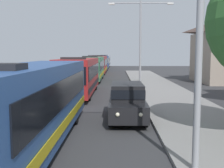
% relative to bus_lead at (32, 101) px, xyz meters
% --- Properties ---
extents(bus_lead, '(2.58, 11.66, 3.21)m').
position_rel_bus_lead_xyz_m(bus_lead, '(0.00, 0.00, 0.00)').
color(bus_lead, '#284C8C').
rests_on(bus_lead, ground_plane).
extents(bus_second_in_line, '(2.58, 10.69, 3.21)m').
position_rel_bus_lead_xyz_m(bus_second_in_line, '(-0.00, 13.28, -0.00)').
color(bus_second_in_line, maroon).
rests_on(bus_second_in_line, ground_plane).
extents(bus_middle, '(2.58, 10.86, 3.21)m').
position_rel_bus_lead_xyz_m(bus_middle, '(-0.00, 25.79, -0.00)').
color(bus_middle, '#33724C').
rests_on(bus_middle, ground_plane).
extents(bus_fourth_in_line, '(2.58, 11.44, 3.21)m').
position_rel_bus_lead_xyz_m(bus_fourth_in_line, '(-0.00, 38.29, -0.00)').
color(bus_fourth_in_line, maroon).
rests_on(bus_fourth_in_line, ground_plane).
extents(bus_rear, '(2.58, 11.83, 3.21)m').
position_rel_bus_lead_xyz_m(bus_rear, '(0.00, 51.05, 0.00)').
color(bus_rear, '#284C8C').
rests_on(bus_rear, ground_plane).
extents(bus_tail_end, '(2.58, 10.89, 3.21)m').
position_rel_bus_lead_xyz_m(bus_tail_end, '(-0.00, 64.18, -0.00)').
color(bus_tail_end, silver).
rests_on(bus_tail_end, ground_plane).
extents(white_suv, '(1.86, 4.99, 1.90)m').
position_rel_bus_lead_xyz_m(white_suv, '(3.70, 4.30, -0.66)').
color(white_suv, black).
rests_on(white_suv, ground_plane).
extents(box_truck_oncoming, '(2.35, 7.70, 3.15)m').
position_rel_bus_lead_xyz_m(box_truck_oncoming, '(-3.30, 65.26, 0.02)').
color(box_truck_oncoming, white).
rests_on(box_truck_oncoming, ground_plane).
extents(streetlamp_mid, '(6.05, 0.28, 8.26)m').
position_rel_bus_lead_xyz_m(streetlamp_mid, '(5.40, 16.53, 3.53)').
color(streetlamp_mid, gray).
rests_on(streetlamp_mid, sidewalk).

